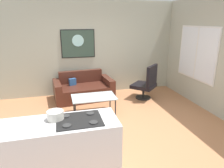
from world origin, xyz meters
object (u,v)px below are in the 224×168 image
couch (83,90)px  armchair (147,83)px  coffee_table (94,98)px  mixing_bowl (55,115)px  wall_painting (78,44)px

couch → armchair: bearing=-16.1°
coffee_table → mixing_bowl: size_ratio=4.73×
couch → wall_painting: 1.38m
couch → armchair: (1.78, -0.51, 0.21)m
wall_painting → armchair: bearing=-28.0°
coffee_table → armchair: bearing=21.0°
armchair → wall_painting: bearing=152.0°
couch → armchair: 1.86m
couch → wall_painting: size_ratio=1.75×
coffee_table → armchair: (1.66, 0.64, 0.06)m
coffee_table → couch: bearing=95.9°
couch → coffee_table: size_ratio=1.66×
couch → coffee_table: (0.12, -1.15, 0.16)m
coffee_table → wall_painting: bearing=95.9°
couch → wall_painting: wall_painting is taller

